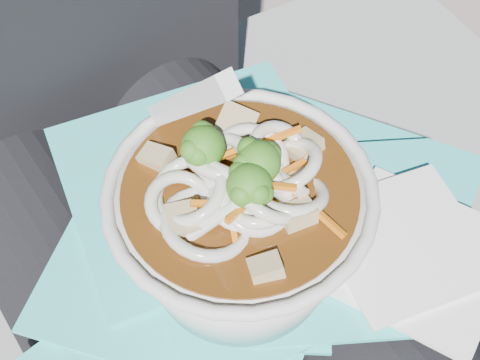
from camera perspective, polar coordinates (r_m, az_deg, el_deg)
stone_ledge at (r=0.90m, az=-6.23°, el=-12.93°), size 1.05×0.60×0.47m
lap at (r=0.57m, az=-0.94°, el=-12.28°), size 0.30×0.48×0.14m
person_body at (r=0.58m, az=-6.11°, el=-4.54°), size 0.34×0.94×1.01m
plastic_bag at (r=0.50m, az=-0.36°, el=-7.03°), size 0.42×0.34×0.02m
napkins at (r=0.51m, az=14.50°, el=-5.88°), size 0.16×0.16×0.01m
udon_bowl at (r=0.44m, az=-0.02°, el=-3.43°), size 0.20×0.20×0.20m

